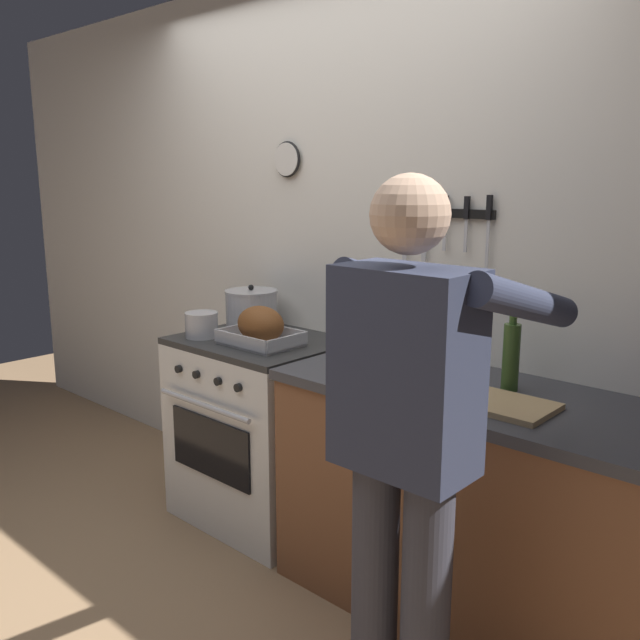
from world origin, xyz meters
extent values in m
plane|color=#937251|center=(0.00, 0.00, 0.00)|extent=(8.00, 8.00, 0.00)
cube|color=white|center=(0.00, 1.35, 1.30)|extent=(6.00, 0.10, 2.60)
cube|color=black|center=(0.59, 1.29, 1.51)|extent=(0.43, 0.02, 0.04)
cube|color=silver|center=(0.39, 1.28, 1.39)|extent=(0.02, 0.00, 0.19)
cube|color=black|center=(0.39, 1.28, 1.53)|extent=(0.02, 0.02, 0.08)
cube|color=silver|center=(0.49, 1.28, 1.39)|extent=(0.02, 0.00, 0.19)
cube|color=black|center=(0.49, 1.28, 1.53)|extent=(0.02, 0.02, 0.10)
cube|color=silver|center=(0.59, 1.28, 1.42)|extent=(0.02, 0.00, 0.13)
cube|color=black|center=(0.59, 1.28, 1.53)|extent=(0.02, 0.02, 0.09)
cube|color=silver|center=(0.69, 1.28, 1.42)|extent=(0.01, 0.00, 0.13)
cube|color=black|center=(0.69, 1.28, 1.53)|extent=(0.02, 0.02, 0.09)
cube|color=silver|center=(0.78, 1.28, 1.39)|extent=(0.01, 0.00, 0.20)
cube|color=black|center=(0.78, 1.28, 1.53)|extent=(0.02, 0.02, 0.10)
cylinder|color=white|center=(-0.32, 1.28, 1.73)|extent=(0.16, 0.02, 0.16)
torus|color=black|center=(-0.32, 1.28, 1.73)|extent=(0.17, 0.02, 0.17)
cube|color=brown|center=(1.20, 0.99, 0.43)|extent=(2.00, 0.62, 0.86)
cube|color=#3D3D42|center=(1.20, 0.99, 0.88)|extent=(2.03, 0.65, 0.04)
cube|color=white|center=(-0.22, 0.99, 0.43)|extent=(0.76, 0.62, 0.87)
cube|color=black|center=(-0.22, 0.67, 0.45)|extent=(0.53, 0.01, 0.28)
cube|color=#2D2D2D|center=(-0.22, 0.99, 0.89)|extent=(0.76, 0.62, 0.03)
cylinder|color=black|center=(-0.43, 0.67, 0.78)|extent=(0.04, 0.02, 0.04)
cylinder|color=black|center=(-0.30, 0.67, 0.78)|extent=(0.04, 0.02, 0.04)
cylinder|color=black|center=(-0.14, 0.67, 0.78)|extent=(0.04, 0.02, 0.04)
cylinder|color=black|center=(-0.01, 0.67, 0.78)|extent=(0.04, 0.02, 0.04)
cylinder|color=silver|center=(-0.22, 0.65, 0.66)|extent=(0.61, 0.02, 0.02)
cylinder|color=#383842|center=(0.98, 0.34, 0.43)|extent=(0.14, 0.14, 0.86)
cylinder|color=#383842|center=(1.16, 0.34, 0.43)|extent=(0.14, 0.14, 0.86)
cube|color=#2D3347|center=(1.07, 0.34, 1.14)|extent=(0.38, 0.22, 0.56)
sphere|color=tan|center=(1.07, 0.34, 1.55)|extent=(0.21, 0.21, 0.21)
cylinder|color=#2D3347|center=(0.86, 0.58, 1.32)|extent=(0.09, 0.55, 0.22)
cylinder|color=#2D3347|center=(1.28, 0.58, 1.32)|extent=(0.09, 0.55, 0.22)
cube|color=#B7B7BC|center=(-0.13, 0.92, 0.91)|extent=(0.34, 0.25, 0.01)
cube|color=#B7B7BC|center=(-0.13, 0.79, 0.94)|extent=(0.34, 0.01, 0.05)
cube|color=#B7B7BC|center=(-0.13, 1.04, 0.94)|extent=(0.34, 0.01, 0.05)
cube|color=#B7B7BC|center=(-0.30, 0.92, 0.94)|extent=(0.01, 0.25, 0.05)
cube|color=#B7B7BC|center=(0.04, 0.92, 0.94)|extent=(0.01, 0.25, 0.05)
ellipsoid|color=brown|center=(-0.13, 0.92, 1.00)|extent=(0.25, 0.18, 0.17)
cylinder|color=#B7B7BC|center=(-0.41, 1.11, 0.99)|extent=(0.26, 0.26, 0.19)
cylinder|color=#B2B2B7|center=(-0.41, 1.11, 1.09)|extent=(0.26, 0.26, 0.01)
sphere|color=black|center=(-0.41, 1.11, 1.11)|extent=(0.03, 0.03, 0.03)
cylinder|color=#B7B7BC|center=(-0.45, 0.83, 0.96)|extent=(0.16, 0.16, 0.12)
cube|color=tan|center=(1.07, 0.88, 0.91)|extent=(0.36, 0.24, 0.02)
cylinder|color=#385623|center=(1.02, 1.06, 1.02)|extent=(0.06, 0.06, 0.24)
cylinder|color=#385623|center=(1.02, 1.06, 1.17)|extent=(0.03, 0.03, 0.05)
cylinder|color=black|center=(1.02, 1.06, 1.20)|extent=(0.03, 0.03, 0.01)
cylinder|color=gold|center=(0.63, 1.10, 1.00)|extent=(0.06, 0.06, 0.20)
cylinder|color=gold|center=(0.63, 1.10, 1.12)|extent=(0.03, 0.03, 0.04)
cylinder|color=black|center=(0.63, 1.10, 1.15)|extent=(0.03, 0.03, 0.01)
cylinder|color=black|center=(0.77, 1.04, 0.98)|extent=(0.06, 0.06, 0.16)
cylinder|color=black|center=(0.77, 1.04, 1.07)|extent=(0.03, 0.03, 0.03)
cylinder|color=#B21919|center=(0.77, 1.04, 1.10)|extent=(0.03, 0.03, 0.01)
camera|label=1|loc=(2.08, -1.10, 1.65)|focal=37.86mm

